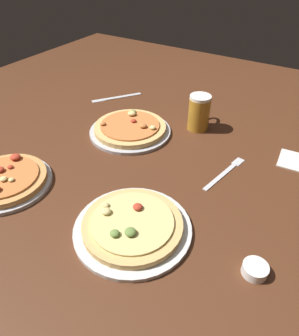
# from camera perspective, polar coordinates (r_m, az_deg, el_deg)

# --- Properties ---
(ground_plane) EXTENTS (2.40, 2.40, 0.03)m
(ground_plane) POSITION_cam_1_polar(r_m,az_deg,el_deg) (0.99, -0.00, -1.60)
(ground_plane) COLOR #4C2816
(pizza_plate_near) EXTENTS (0.30, 0.30, 0.05)m
(pizza_plate_near) POSITION_cam_1_polar(r_m,az_deg,el_deg) (0.80, -3.15, -10.59)
(pizza_plate_near) COLOR silver
(pizza_plate_near) RESTS_ON ground_plane
(pizza_plate_far) EXTENTS (0.30, 0.30, 0.05)m
(pizza_plate_far) POSITION_cam_1_polar(r_m,az_deg,el_deg) (1.18, -3.57, 7.20)
(pizza_plate_far) COLOR #B2B2B7
(pizza_plate_far) RESTS_ON ground_plane
(pizza_plate_side) EXTENTS (0.27, 0.27, 0.05)m
(pizza_plate_side) POSITION_cam_1_polar(r_m,az_deg,el_deg) (1.02, -24.90, -2.10)
(pizza_plate_side) COLOR #B2B2B7
(pizza_plate_side) RESTS_ON ground_plane
(beer_mug_dark) EXTENTS (0.08, 0.13, 0.13)m
(beer_mug_dark) POSITION_cam_1_polar(r_m,az_deg,el_deg) (1.20, 9.13, 10.08)
(beer_mug_dark) COLOR #B27A23
(beer_mug_dark) RESTS_ON ground_plane
(ramekin_sauce) EXTENTS (0.06, 0.06, 0.03)m
(ramekin_sauce) POSITION_cam_1_polar(r_m,az_deg,el_deg) (0.76, 18.79, -17.23)
(ramekin_sauce) COLOR white
(ramekin_sauce) RESTS_ON ground_plane
(fork_left) EXTENTS (0.06, 0.21, 0.01)m
(fork_left) POSITION_cam_1_polar(r_m,az_deg,el_deg) (1.01, 13.73, -0.75)
(fork_left) COLOR silver
(fork_left) RESTS_ON ground_plane
(knife_right) EXTENTS (0.15, 0.20, 0.01)m
(knife_right) POSITION_cam_1_polar(r_m,az_deg,el_deg) (1.46, -6.09, 12.78)
(knife_right) COLOR silver
(knife_right) RESTS_ON ground_plane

